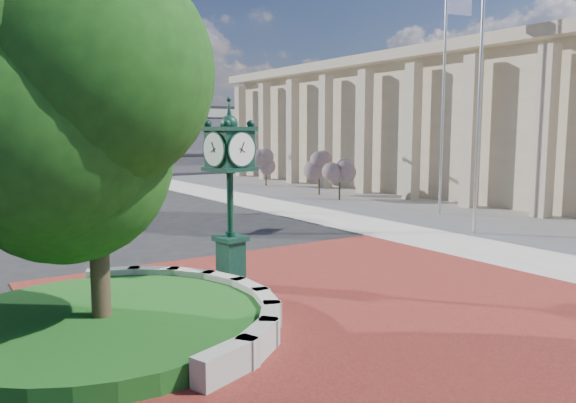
# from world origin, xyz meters

# --- Properties ---
(ground) EXTENTS (200.00, 200.00, 0.00)m
(ground) POSITION_xyz_m (0.00, 0.00, 0.00)
(ground) COLOR black
(ground) RESTS_ON ground
(plaza) EXTENTS (12.00, 12.00, 0.04)m
(plaza) POSITION_xyz_m (0.00, -1.00, 0.02)
(plaza) COLOR maroon
(plaza) RESTS_ON ground
(sidewalk) EXTENTS (20.00, 50.00, 0.04)m
(sidewalk) POSITION_xyz_m (16.00, 10.00, 0.02)
(sidewalk) COLOR #9E9B93
(sidewalk) RESTS_ON ground
(planter_wall) EXTENTS (2.96, 6.77, 0.54)m
(planter_wall) POSITION_xyz_m (-2.71, -0.00, 0.27)
(planter_wall) COLOR #9E9B93
(planter_wall) RESTS_ON ground
(grass_bed) EXTENTS (6.10, 6.10, 0.40)m
(grass_bed) POSITION_xyz_m (-5.00, 0.00, 0.20)
(grass_bed) COLOR #124114
(grass_bed) RESTS_ON ground
(civic_building) EXTENTS (17.35, 44.00, 8.60)m
(civic_building) POSITION_xyz_m (23.60, 12.00, 4.33)
(civic_building) COLOR tan
(civic_building) RESTS_ON ground
(tree_planter) EXTENTS (5.20, 5.20, 6.33)m
(tree_planter) POSITION_xyz_m (-5.00, 0.00, 3.72)
(tree_planter) COLOR #38281C
(tree_planter) RESTS_ON ground
(tree_street) EXTENTS (4.40, 4.40, 5.45)m
(tree_street) POSITION_xyz_m (-4.00, 18.00, 3.24)
(tree_street) COLOR #38281C
(tree_street) RESTS_ON ground
(post_clock) EXTENTS (1.10, 1.10, 4.61)m
(post_clock) POSITION_xyz_m (-1.39, 1.62, 2.53)
(post_clock) COLOR black
(post_clock) RESTS_ON ground
(parked_car) EXTENTS (3.72, 5.19, 1.64)m
(parked_car) POSITION_xyz_m (0.51, 34.59, 0.82)
(parked_car) COLOR #61150D
(parked_car) RESTS_ON ground
(flagpole_a) EXTENTS (1.50, 0.83, 10.34)m
(flagpole_a) POSITION_xyz_m (9.68, 3.04, 5.30)
(flagpole_a) COLOR silver
(flagpole_a) RESTS_ON ground
(flagpole_b) EXTENTS (1.63, 0.29, 10.50)m
(flagpole_b) POSITION_xyz_m (12.41, 7.14, 5.38)
(flagpole_b) COLOR silver
(flagpole_b) RESTS_ON ground
(street_lamp_near) EXTENTS (1.88, 0.68, 8.56)m
(street_lamp_near) POSITION_xyz_m (2.95, 24.53, 5.02)
(street_lamp_near) COLOR slate
(street_lamp_near) RESTS_ON ground
(street_lamp_far) EXTENTS (2.29, 0.64, 10.25)m
(street_lamp_far) POSITION_xyz_m (-1.23, 40.03, 6.01)
(street_lamp_far) COLOR slate
(street_lamp_far) RESTS_ON ground
(shrub_near) EXTENTS (1.20, 1.20, 2.20)m
(shrub_near) POSITION_xyz_m (11.96, 14.01, 1.59)
(shrub_near) COLOR #38281C
(shrub_near) RESTS_ON ground
(shrub_mid) EXTENTS (1.20, 1.20, 2.20)m
(shrub_mid) POSITION_xyz_m (12.53, 16.69, 1.59)
(shrub_mid) COLOR #38281C
(shrub_mid) RESTS_ON ground
(shrub_far) EXTENTS (1.20, 1.20, 2.20)m
(shrub_far) POSITION_xyz_m (12.74, 23.25, 1.59)
(shrub_far) COLOR #38281C
(shrub_far) RESTS_ON ground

